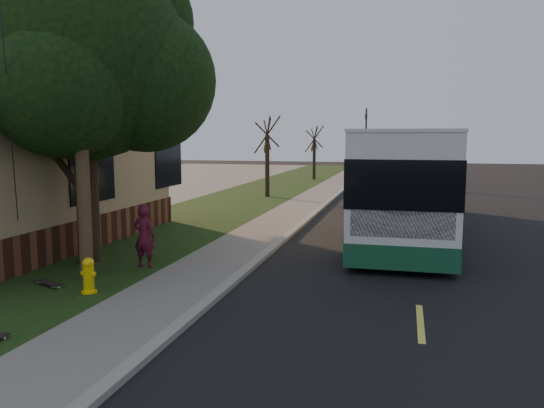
{
  "coord_description": "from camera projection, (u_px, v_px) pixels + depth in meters",
  "views": [
    {
      "loc": [
        3.66,
        -9.37,
        3.27
      ],
      "look_at": [
        0.26,
        4.1,
        1.5
      ],
      "focal_mm": 35.0,
      "sensor_mm": 36.0,
      "label": 1
    }
  ],
  "objects": [
    {
      "name": "road",
      "position": [
        413.0,
        228.0,
        18.97
      ],
      "size": [
        8.0,
        80.0,
        0.01
      ],
      "primitive_type": "cube",
      "color": "black",
      "rests_on": "ground"
    },
    {
      "name": "dumpster",
      "position": [
        67.0,
        213.0,
        17.78
      ],
      "size": [
        1.78,
        1.55,
        1.35
      ],
      "color": "black",
      "rests_on": "building_lot"
    },
    {
      "name": "bare_tree_near",
      "position": [
        267.0,
        158.0,
        28.21
      ],
      "size": [
        1.38,
        1.21,
        4.31
      ],
      "color": "black",
      "rests_on": "grass_verge"
    },
    {
      "name": "curb",
      "position": [
        303.0,
        222.0,
        19.93
      ],
      "size": [
        0.25,
        80.0,
        0.12
      ],
      "primitive_type": "cube",
      "color": "gray",
      "rests_on": "ground"
    },
    {
      "name": "utility_pole",
      "position": [
        78.0,
        73.0,
        11.49
      ],
      "size": [
        2.86,
        3.21,
        9.07
      ],
      "color": "#473321",
      "rests_on": "ground"
    },
    {
      "name": "fire_hydrant",
      "position": [
        89.0,
        276.0,
        10.89
      ],
      "size": [
        0.32,
        0.32,
        0.74
      ],
      "color": "yellow",
      "rests_on": "grass_verge"
    },
    {
      "name": "distant_car",
      "position": [
        375.0,
        171.0,
        39.35
      ],
      "size": [
        2.0,
        4.22,
        1.39
      ],
      "primitive_type": "imported",
      "rotation": [
        0.0,
        0.0,
        -0.09
      ],
      "color": "black",
      "rests_on": "ground"
    },
    {
      "name": "grass_verge",
      "position": [
        192.0,
        219.0,
        21.02
      ],
      "size": [
        5.0,
        80.0,
        0.07
      ],
      "primitive_type": "cube",
      "color": "black",
      "rests_on": "ground"
    },
    {
      "name": "sidewalk",
      "position": [
        278.0,
        222.0,
        20.17
      ],
      "size": [
        2.0,
        80.0,
        0.08
      ],
      "primitive_type": "cube",
      "color": "slate",
      "rests_on": "ground"
    },
    {
      "name": "leafy_tree",
      "position": [
        86.0,
        60.0,
        13.22
      ],
      "size": [
        6.3,
        6.0,
        7.8
      ],
      "color": "black",
      "rests_on": "grass_verge"
    },
    {
      "name": "skateboard_spare",
      "position": [
        48.0,
        283.0,
        11.45
      ],
      "size": [
        0.85,
        0.51,
        0.08
      ],
      "color": "black",
      "rests_on": "grass_verge"
    },
    {
      "name": "bare_tree_far",
      "position": [
        314.0,
        154.0,
        39.65
      ],
      "size": [
        1.38,
        1.21,
        4.03
      ],
      "color": "black",
      "rests_on": "grass_verge"
    },
    {
      "name": "traffic_signal",
      "position": [
        366.0,
        138.0,
        42.5
      ],
      "size": [
        0.18,
        0.22,
        5.5
      ],
      "color": "#2D2D30",
      "rests_on": "ground"
    },
    {
      "name": "transit_bus",
      "position": [
        404.0,
        179.0,
        18.15
      ],
      "size": [
        2.94,
        12.76,
        3.45
      ],
      "color": "silver",
      "rests_on": "ground"
    },
    {
      "name": "skateboarder",
      "position": [
        144.0,
        236.0,
        12.97
      ],
      "size": [
        0.59,
        0.41,
        1.54
      ],
      "primitive_type": "imported",
      "rotation": [
        0.0,
        0.0,
        3.07
      ],
      "color": "#511024",
      "rests_on": "grass_verge"
    },
    {
      "name": "ground",
      "position": [
        208.0,
        306.0,
        10.32
      ],
      "size": [
        120.0,
        120.0,
        0.0
      ],
      "primitive_type": "plane",
      "color": "black",
      "rests_on": "ground"
    }
  ]
}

